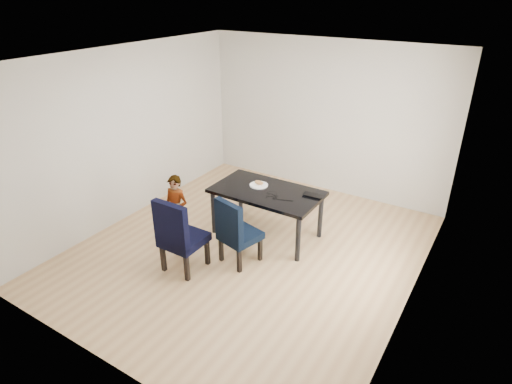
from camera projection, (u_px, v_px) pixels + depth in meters
The scene contains 14 objects.
floor at pixel (249, 250), 6.23m from camera, with size 4.50×5.00×0.01m, color tan.
ceiling at pixel (247, 57), 5.04m from camera, with size 4.50×5.00×0.01m, color white.
wall_back at pixel (325, 118), 7.54m from camera, with size 4.50×0.01×2.70m, color beige.
wall_front at pixel (92, 256), 3.72m from camera, with size 4.50×0.01×2.70m, color silver.
wall_left at pixel (127, 135), 6.70m from camera, with size 0.01×5.00×2.70m, color white.
wall_right at pixel (425, 206), 4.56m from camera, with size 0.01×5.00×2.70m, color silver.
dining_table at pixel (266, 213), 6.44m from camera, with size 1.60×0.90×0.75m, color black.
chair_left at pixel (184, 233), 5.61m from camera, with size 0.51×0.53×1.07m, color black.
chair_right at pixel (240, 230), 5.78m from camera, with size 0.47×0.49×0.98m, color black.
child at pixel (176, 210), 6.19m from camera, with size 0.39×0.26×1.07m, color orange.
plate at pixel (259, 185), 6.43m from camera, with size 0.28×0.28×0.02m, color white.
sandwich at pixel (259, 182), 6.42m from camera, with size 0.15×0.07×0.06m, color #AB753D.
laptop at pixel (315, 194), 6.13m from camera, with size 0.33×0.21×0.03m, color black.
cable_tangle at pixel (271, 197), 6.07m from camera, with size 0.15×0.15×0.01m, color black.
Camera 1 is at (2.85, -4.38, 3.49)m, focal length 30.00 mm.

